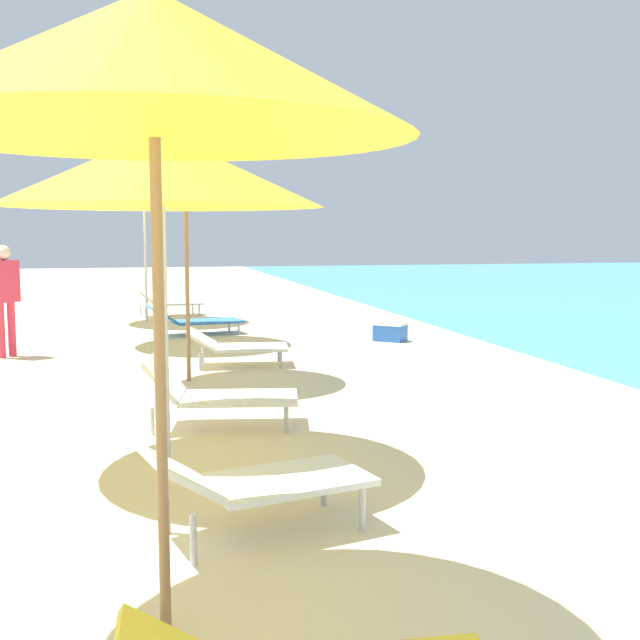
% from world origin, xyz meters
% --- Properties ---
extents(umbrella_second, '(2.19, 2.19, 2.81)m').
position_xyz_m(umbrella_second, '(-0.72, 3.39, 2.45)').
color(umbrella_second, olive).
rests_on(umbrella_second, ground).
extents(lounger_second_shoreside, '(1.41, 0.89, 0.55)m').
position_xyz_m(lounger_second_shoreside, '(-0.15, 4.40, 0.33)').
color(lounger_second_shoreside, white).
rests_on(lounger_second_shoreside, ground).
extents(umbrella_third, '(2.40, 2.40, 2.56)m').
position_xyz_m(umbrella_third, '(-0.60, 5.97, 2.22)').
color(umbrella_third, silver).
rests_on(umbrella_third, ground).
extents(lounger_third_shoreside, '(1.45, 0.87, 0.64)m').
position_xyz_m(lounger_third_shoreside, '(-0.11, 7.01, 0.31)').
color(lounger_third_shoreside, white).
rests_on(lounger_third_shoreside, ground).
extents(umbrella_fourth, '(1.98, 1.98, 2.72)m').
position_xyz_m(umbrella_fourth, '(-0.21, 9.32, 2.47)').
color(umbrella_fourth, olive).
rests_on(umbrella_fourth, ground).
extents(lounger_fourth_shoreside, '(1.39, 0.83, 0.49)m').
position_xyz_m(lounger_fourth_shoreside, '(0.49, 10.24, 0.27)').
color(lounger_fourth_shoreside, white).
rests_on(lounger_fourth_shoreside, ground).
extents(umbrella_fifth, '(2.43, 2.43, 2.87)m').
position_xyz_m(umbrella_fifth, '(-0.38, 12.55, 2.48)').
color(umbrella_fifth, olive).
rests_on(umbrella_fifth, ground).
extents(lounger_fifth_shoreside, '(1.68, 0.93, 0.52)m').
position_xyz_m(lounger_fifth_shoreside, '(0.19, 13.57, 0.26)').
color(lounger_fifth_shoreside, blue).
rests_on(lounger_fifth_shoreside, ground).
extents(umbrella_farthest, '(2.33, 2.33, 2.84)m').
position_xyz_m(umbrella_farthest, '(-0.58, 15.75, 2.52)').
color(umbrella_farthest, silver).
rests_on(umbrella_farthest, ground).
extents(lounger_farthest_shoreside, '(1.45, 0.88, 0.57)m').
position_xyz_m(lounger_farthest_shoreside, '(-0.13, 16.76, 0.30)').
color(lounger_farthest_shoreside, white).
rests_on(lounger_farthest_shoreside, ground).
extents(person_walking_near, '(0.42, 0.40, 1.58)m').
position_xyz_m(person_walking_near, '(-2.58, 11.71, 0.95)').
color(person_walking_near, '#D8334C').
rests_on(person_walking_near, ground).
extents(cooler_box, '(0.60, 0.59, 0.31)m').
position_xyz_m(cooler_box, '(3.22, 12.02, 0.16)').
color(cooler_box, '#2659B2').
rests_on(cooler_box, ground).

